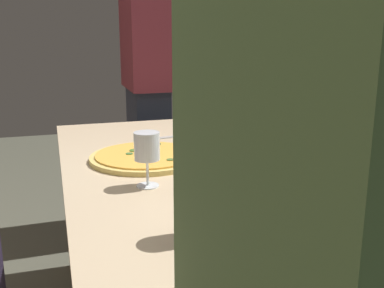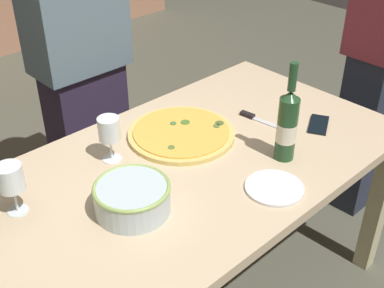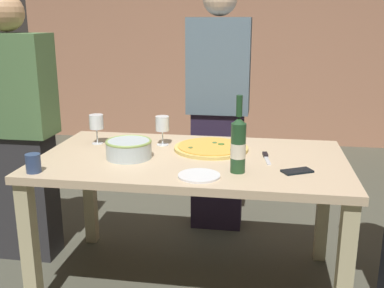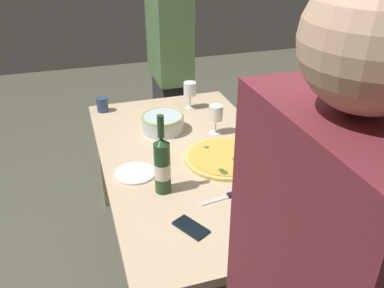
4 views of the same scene
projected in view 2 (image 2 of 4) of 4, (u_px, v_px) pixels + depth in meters
name	position (u px, v px, depth m)	size (l,w,h in m)	color
dining_table	(192.00, 181.00, 1.85)	(1.60, 0.90, 0.75)	#CCB08C
pizza	(181.00, 133.00, 1.94)	(0.41, 0.41, 0.03)	#D9BB62
serving_bowl	(132.00, 197.00, 1.54)	(0.24, 0.24, 0.10)	silver
wine_bottle	(287.00, 125.00, 1.75)	(0.07, 0.07, 0.37)	#214625
wine_glass_near_pizza	(11.00, 180.00, 1.50)	(0.08, 0.08, 0.17)	white
wine_glass_by_bottle	(109.00, 130.00, 1.74)	(0.08, 0.08, 0.17)	white
side_plate	(274.00, 188.00, 1.66)	(0.20, 0.20, 0.01)	white
cell_phone	(319.00, 125.00, 2.00)	(0.07, 0.14, 0.01)	black
pizza_knife	(255.00, 118.00, 2.04)	(0.05, 0.19, 0.02)	silver
person_host	(80.00, 62.00, 2.25)	(0.41, 0.24, 1.69)	#2A2038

